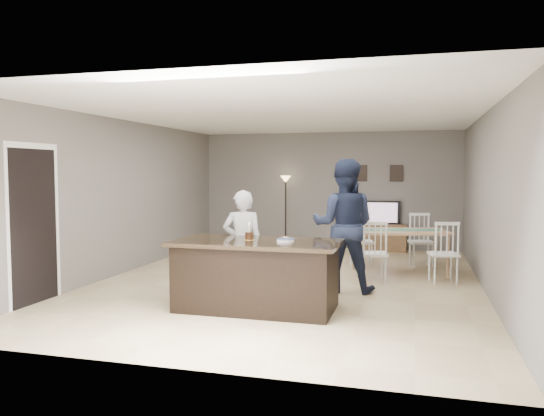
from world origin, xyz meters
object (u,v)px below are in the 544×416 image
(birthday_cake, at_px, (249,236))
(man, at_px, (344,225))
(kitchen_island, at_px, (257,275))
(woman, at_px, (243,244))
(dining_table, at_px, (399,238))
(floor_lamp, at_px, (286,192))
(plate_stack, at_px, (286,240))
(tv_console, at_px, (379,238))
(television, at_px, (380,213))

(birthday_cake, bearing_deg, man, 50.72)
(kitchen_island, bearing_deg, woman, 124.08)
(dining_table, bearing_deg, floor_lamp, 122.34)
(woman, bearing_deg, plate_stack, 128.71)
(man, xyz_separation_m, dining_table, (0.76, 1.60, -0.35))
(plate_stack, distance_m, floor_lamp, 5.76)
(tv_console, distance_m, birthday_cake, 5.72)
(plate_stack, bearing_deg, floor_lamp, 103.76)
(birthday_cake, distance_m, floor_lamp, 5.62)
(plate_stack, height_order, floor_lamp, floor_lamp)
(birthday_cake, relative_size, dining_table, 0.10)
(birthday_cake, xyz_separation_m, plate_stack, (0.50, -0.04, -0.03))
(television, distance_m, floor_lamp, 2.23)
(kitchen_island, distance_m, plate_stack, 0.60)
(television, relative_size, man, 0.46)
(kitchen_island, relative_size, floor_lamp, 1.27)
(birthday_cake, relative_size, floor_lamp, 0.13)
(woman, relative_size, plate_stack, 6.63)
(plate_stack, distance_m, dining_table, 3.24)
(tv_console, bearing_deg, television, 90.00)
(television, height_order, man, man)
(television, xyz_separation_m, birthday_cake, (-1.32, -5.59, 0.09))
(birthday_cake, height_order, plate_stack, birthday_cake)
(kitchen_island, distance_m, tv_console, 5.70)
(television, distance_m, birthday_cake, 5.75)
(plate_stack, bearing_deg, woman, 144.31)
(tv_console, height_order, floor_lamp, floor_lamp)
(woman, relative_size, man, 0.77)
(man, bearing_deg, floor_lamp, -67.19)
(tv_console, distance_m, man, 4.28)
(man, relative_size, dining_table, 0.92)
(kitchen_island, bearing_deg, dining_table, 59.81)
(tv_console, xyz_separation_m, man, (-0.25, -4.22, 0.69))
(television, xyz_separation_m, man, (-0.25, -4.29, 0.13))
(tv_console, height_order, birthday_cake, birthday_cake)
(plate_stack, xyz_separation_m, floor_lamp, (-1.37, 5.58, 0.39))
(television, relative_size, floor_lamp, 0.54)
(man, relative_size, plate_stack, 8.57)
(kitchen_island, distance_m, television, 5.78)
(tv_console, relative_size, plate_stack, 5.20)
(kitchen_island, relative_size, birthday_cake, 9.68)
(tv_console, height_order, dining_table, dining_table)
(plate_stack, height_order, dining_table, dining_table)
(television, distance_m, woman, 5.33)
(television, height_order, plate_stack, television)
(birthday_cake, bearing_deg, woman, 116.87)
(man, bearing_deg, plate_stack, 65.51)
(woman, relative_size, floor_lamp, 0.91)
(kitchen_island, xyz_separation_m, floor_lamp, (-0.98, 5.59, 0.86))
(man, distance_m, birthday_cake, 1.69)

